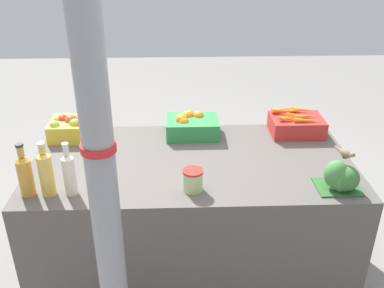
% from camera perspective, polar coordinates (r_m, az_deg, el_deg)
% --- Properties ---
extents(ground_plane, '(10.00, 10.00, 0.00)m').
position_cam_1_polar(ground_plane, '(2.91, 0.00, -15.47)').
color(ground_plane, gray).
extents(market_table, '(1.83, 0.95, 0.77)m').
position_cam_1_polar(market_table, '(2.67, 0.00, -9.34)').
color(market_table, '#56514C').
rests_on(market_table, ground_plane).
extents(support_pole, '(0.13, 0.13, 2.31)m').
position_cam_1_polar(support_pole, '(1.59, -11.98, -4.09)').
color(support_pole, gray).
rests_on(support_pole, ground_plane).
extents(apple_crate, '(0.33, 0.24, 0.15)m').
position_cam_1_polar(apple_crate, '(2.80, -15.25, 2.25)').
color(apple_crate, gold).
rests_on(apple_crate, market_table).
extents(orange_crate, '(0.33, 0.24, 0.15)m').
position_cam_1_polar(orange_crate, '(2.73, -0.13, 2.53)').
color(orange_crate, '#2D8442').
rests_on(orange_crate, market_table).
extents(carrot_crate, '(0.33, 0.25, 0.15)m').
position_cam_1_polar(carrot_crate, '(2.83, 13.75, 2.57)').
color(carrot_crate, red).
rests_on(carrot_crate, market_table).
extents(broccoli_pile, '(0.22, 0.19, 0.16)m').
position_cam_1_polar(broccoli_pile, '(2.27, 19.25, -4.25)').
color(broccoli_pile, '#2D602D').
rests_on(broccoli_pile, market_table).
extents(juice_bottle_amber, '(0.07, 0.07, 0.28)m').
position_cam_1_polar(juice_bottle_amber, '(2.24, -21.37, -3.77)').
color(juice_bottle_amber, gold).
rests_on(juice_bottle_amber, market_table).
extents(juice_bottle_golden, '(0.07, 0.07, 0.29)m').
position_cam_1_polar(juice_bottle_golden, '(2.21, -18.89, -3.64)').
color(juice_bottle_golden, gold).
rests_on(juice_bottle_golden, market_table).
extents(juice_bottle_cloudy, '(0.06, 0.06, 0.28)m').
position_cam_1_polar(juice_bottle_cloudy, '(2.18, -16.06, -3.75)').
color(juice_bottle_cloudy, beige).
rests_on(juice_bottle_cloudy, market_table).
extents(pickle_jar, '(0.10, 0.10, 0.12)m').
position_cam_1_polar(pickle_jar, '(2.15, 0.13, -4.84)').
color(pickle_jar, '#B2C684').
rests_on(pickle_jar, market_table).
extents(sparrow_bird, '(0.07, 0.13, 0.05)m').
position_cam_1_polar(sparrow_bird, '(2.25, 19.88, -1.19)').
color(sparrow_bird, '#4C3D2D').
rests_on(sparrow_bird, broccoli_pile).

